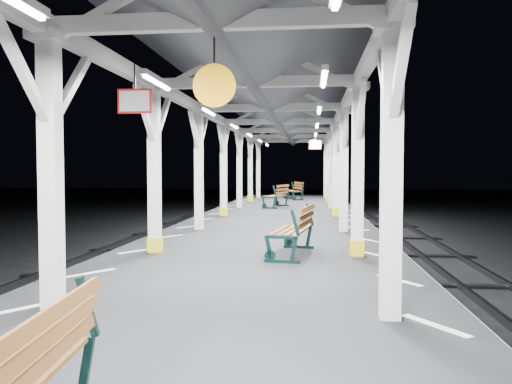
% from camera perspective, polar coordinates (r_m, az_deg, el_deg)
% --- Properties ---
extents(ground, '(120.00, 120.00, 0.00)m').
position_cam_1_polar(ground, '(8.22, -1.90, -16.50)').
color(ground, black).
rests_on(ground, ground).
extents(platform, '(6.00, 50.00, 1.00)m').
position_cam_1_polar(platform, '(8.07, -1.91, -13.14)').
color(platform, black).
rests_on(platform, ground).
extents(hazard_stripes_left, '(1.00, 48.00, 0.01)m').
position_cam_1_polar(hazard_stripes_left, '(8.63, -18.43, -8.78)').
color(hazard_stripes_left, silver).
rests_on(hazard_stripes_left, platform).
extents(hazard_stripes_right, '(1.00, 48.00, 0.01)m').
position_cam_1_polar(hazard_stripes_right, '(7.98, 16.03, -9.68)').
color(hazard_stripes_right, silver).
rests_on(hazard_stripes_right, platform).
extents(canopy, '(5.40, 49.00, 4.65)m').
position_cam_1_polar(canopy, '(7.97, -1.97, 16.16)').
color(canopy, silver).
rests_on(canopy, platform).
extents(bench_near, '(0.80, 1.75, 0.92)m').
position_cam_1_polar(bench_near, '(3.31, -25.77, -18.85)').
color(bench_near, black).
rests_on(bench_near, platform).
extents(bench_mid, '(0.93, 1.89, 0.98)m').
position_cam_1_polar(bench_mid, '(9.81, 4.63, -4.23)').
color(bench_mid, black).
rests_on(bench_mid, platform).
extents(bench_far, '(1.12, 1.98, 1.01)m').
position_cam_1_polar(bench_far, '(22.15, 2.55, -0.37)').
color(bench_far, black).
rests_on(bench_far, platform).
extents(bench_extra, '(1.21, 1.92, 0.98)m').
position_cam_1_polar(bench_extra, '(27.94, 4.48, 0.20)').
color(bench_extra, black).
rests_on(bench_extra, platform).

